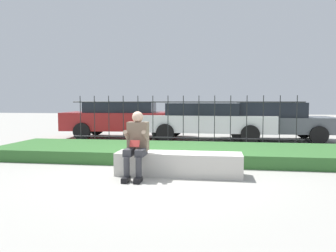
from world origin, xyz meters
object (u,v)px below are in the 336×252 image
car_parked_center (207,120)px  car_parked_right (273,120)px  stone_bench (179,165)px  car_parked_left (125,118)px  person_seated_reader (137,142)px

car_parked_center → car_parked_right: bearing=6.6°
stone_bench → car_parked_left: 6.83m
car_parked_center → car_parked_right: size_ratio=1.15×
person_seated_reader → car_parked_right: size_ratio=0.30×
car_parked_right → person_seated_reader: bearing=-119.2°
stone_bench → car_parked_right: car_parked_right is taller
person_seated_reader → car_parked_right: car_parked_right is taller
stone_bench → car_parked_left: bearing=114.7°
person_seated_reader → car_parked_center: size_ratio=0.26×
stone_bench → person_seated_reader: size_ratio=1.95×
car_parked_left → stone_bench: bearing=-69.5°
car_parked_right → car_parked_center: bearing=-176.8°
car_parked_center → car_parked_left: (-3.22, 0.25, 0.03)m
car_parked_center → car_parked_left: bearing=178.3°
stone_bench → car_parked_center: car_parked_center is taller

